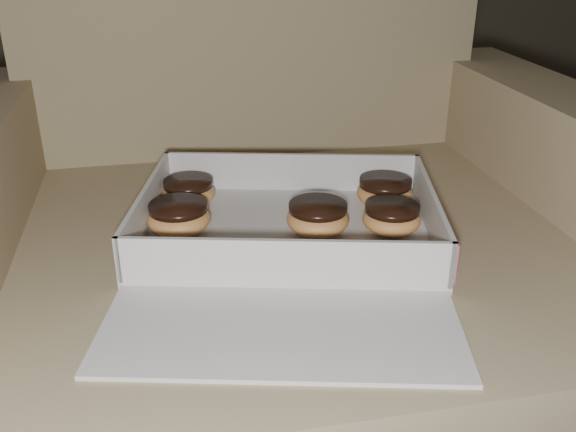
# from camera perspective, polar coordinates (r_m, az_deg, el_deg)

# --- Properties ---
(armchair) EXTENTS (0.96, 0.81, 1.00)m
(armchair) POSITION_cam_1_polar(r_m,az_deg,el_deg) (0.99, -0.53, -6.32)
(armchair) COLOR #856F54
(armchair) RESTS_ON floor
(bakery_box) EXTENTS (0.46, 0.51, 0.06)m
(bakery_box) POSITION_cam_1_polar(r_m,az_deg,el_deg) (0.80, 0.13, -2.17)
(bakery_box) COLOR silver
(bakery_box) RESTS_ON armchair
(donut_a) EXTENTS (0.08, 0.08, 0.04)m
(donut_a) POSITION_cam_1_polar(r_m,az_deg,el_deg) (0.84, -9.67, -0.09)
(donut_a) COLOR #EB9B52
(donut_a) RESTS_ON bakery_box
(donut_b) EXTENTS (0.08, 0.08, 0.04)m
(donut_b) POSITION_cam_1_polar(r_m,az_deg,el_deg) (0.84, 9.19, -0.12)
(donut_b) COLOR #EB9B52
(donut_b) RESTS_ON bakery_box
(donut_c) EXTENTS (0.07, 0.07, 0.04)m
(donut_c) POSITION_cam_1_polar(r_m,az_deg,el_deg) (0.92, -8.83, 2.17)
(donut_c) COLOR #EB9B52
(donut_c) RESTS_ON bakery_box
(donut_d) EXTENTS (0.08, 0.08, 0.04)m
(donut_d) POSITION_cam_1_polar(r_m,az_deg,el_deg) (0.82, 2.66, -0.10)
(donut_d) COLOR #EB9B52
(donut_d) RESTS_ON bakery_box
(donut_e) EXTENTS (0.08, 0.08, 0.04)m
(donut_e) POSITION_cam_1_polar(r_m,az_deg,el_deg) (0.91, 8.60, 2.17)
(donut_e) COLOR #EB9B52
(donut_e) RESTS_ON bakery_box
(crumb_a) EXTENTS (0.01, 0.01, 0.00)m
(crumb_a) POSITION_cam_1_polar(r_m,az_deg,el_deg) (0.81, 11.43, -2.80)
(crumb_a) COLOR black
(crumb_a) RESTS_ON bakery_box
(crumb_b) EXTENTS (0.01, 0.01, 0.00)m
(crumb_b) POSITION_cam_1_polar(r_m,az_deg,el_deg) (0.79, -0.74, -2.93)
(crumb_b) COLOR black
(crumb_b) RESTS_ON bakery_box
(crumb_c) EXTENTS (0.01, 0.01, 0.00)m
(crumb_c) POSITION_cam_1_polar(r_m,az_deg,el_deg) (0.78, -3.61, -3.23)
(crumb_c) COLOR black
(crumb_c) RESTS_ON bakery_box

